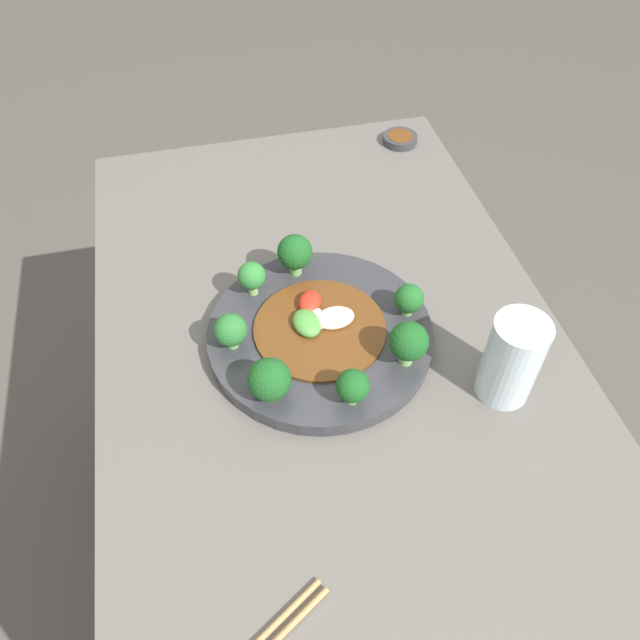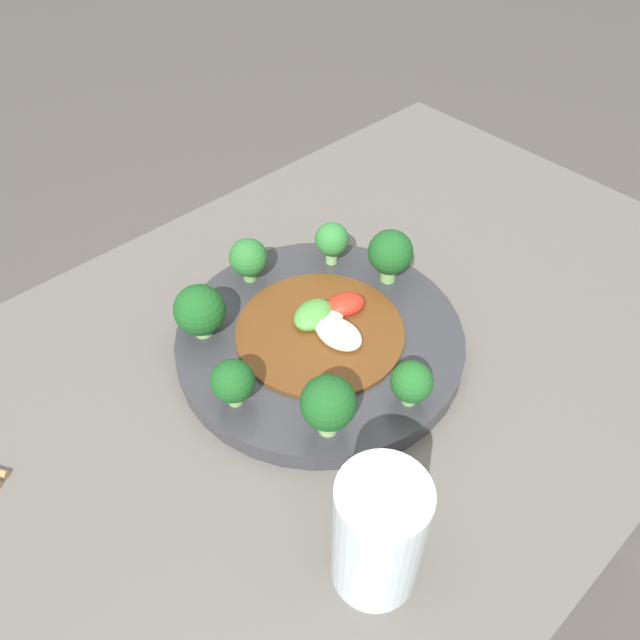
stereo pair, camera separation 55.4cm
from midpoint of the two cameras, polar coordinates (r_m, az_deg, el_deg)
The scene contains 12 objects.
ground_plane at distance 1.41m, azimuth 10.95°, elevation -29.99°, with size 8.00×8.00×0.00m, color #4C4742.
table at distance 1.06m, azimuth 13.95°, elevation -24.78°, with size 1.13×0.66×0.74m.
plate at distance 0.74m, azimuth 19.76°, elevation -11.57°, with size 0.32×0.32×0.02m.
broccoli_southwest at distance 0.65m, azimuth 24.41°, elevation -18.33°, with size 0.05×0.05×0.07m.
broccoli_east at distance 0.78m, azimuth 24.75°, elevation -3.64°, with size 0.05×0.05×0.07m.
broccoli_north at distance 0.74m, azimuth 12.76°, elevation -4.26°, with size 0.05×0.05×0.06m.
broccoli_west at distance 0.64m, azimuth 15.42°, elevation -16.94°, with size 0.04×0.04×0.05m.
broccoli_northeast at distance 0.78m, azimuth 19.43°, elevation -2.29°, with size 0.04×0.04×0.06m.
broccoli_northwest at distance 0.67m, azimuth 10.27°, elevation -10.00°, with size 0.06×0.06×0.06m.
broccoli_south at distance 0.70m, azimuth 29.50°, elevation -15.40°, with size 0.04×0.04×0.05m.
stirfry_center at distance 0.73m, azimuth 20.42°, elevation -10.49°, with size 0.19×0.19×0.02m.
drinking_glass at distance 0.62m, azimuth 31.76°, elevation -27.85°, with size 0.07×0.07×0.13m.
Camera 2 is at (-0.28, -0.33, 1.26)m, focal length 35.00 mm.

